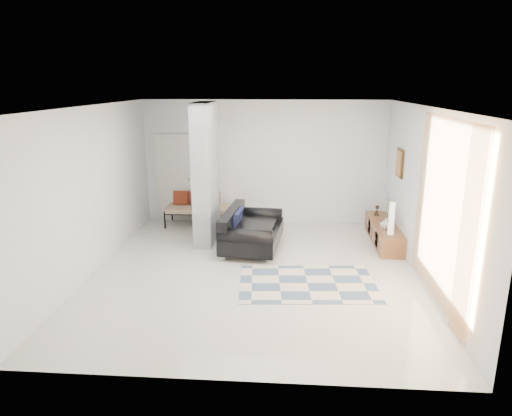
{
  "coord_description": "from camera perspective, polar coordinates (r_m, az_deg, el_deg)",
  "views": [
    {
      "loc": [
        0.56,
        -7.29,
        3.16
      ],
      "look_at": [
        -0.01,
        0.6,
        0.98
      ],
      "focal_mm": 32.0,
      "sensor_mm": 36.0,
      "label": 1
    }
  ],
  "objects": [
    {
      "name": "media_console",
      "position": [
        9.66,
        15.68,
        -3.0
      ],
      "size": [
        0.45,
        1.91,
        0.8
      ],
      "color": "brown",
      "rests_on": "floor"
    },
    {
      "name": "loveseat",
      "position": [
        8.98,
        -0.84,
        -2.85
      ],
      "size": [
        1.19,
        1.85,
        0.76
      ],
      "rotation": [
        0.0,
        0.0,
        -0.09
      ],
      "color": "silver",
      "rests_on": "floor"
    },
    {
      "name": "daybed",
      "position": [
        10.48,
        -6.92,
        0.15
      ],
      "size": [
        1.6,
        0.68,
        0.77
      ],
      "rotation": [
        0.0,
        0.0,
        0.0
      ],
      "color": "black",
      "rests_on": "floor"
    },
    {
      "name": "wall_left",
      "position": [
        8.2,
        -19.78,
        2.08
      ],
      "size": [
        0.0,
        6.0,
        6.0
      ],
      "primitive_type": "plane",
      "rotation": [
        1.57,
        0.0,
        1.57
      ],
      "color": "white",
      "rests_on": "ground"
    },
    {
      "name": "wall_art",
      "position": [
        9.37,
        17.52,
        5.41
      ],
      "size": [
        0.04,
        0.45,
        0.55
      ],
      "primitive_type": "cube",
      "color": "#3F2911",
      "rests_on": "wall_right"
    },
    {
      "name": "vase",
      "position": [
        9.26,
        15.9,
        -1.85
      ],
      "size": [
        0.24,
        0.24,
        0.22
      ],
      "primitive_type": "imported",
      "rotation": [
        0.0,
        0.0,
        0.14
      ],
      "color": "#B8C3C0",
      "rests_on": "media_console"
    },
    {
      "name": "ceiling",
      "position": [
        7.32,
        -0.24,
        12.58
      ],
      "size": [
        6.0,
        6.0,
        0.0
      ],
      "primitive_type": "plane",
      "rotation": [
        3.14,
        0.0,
        0.0
      ],
      "color": "white",
      "rests_on": "wall_back"
    },
    {
      "name": "bronze_figurine",
      "position": [
        10.12,
        14.89,
        -0.3
      ],
      "size": [
        0.11,
        0.11,
        0.22
      ],
      "primitive_type": null,
      "rotation": [
        0.0,
        0.0,
        0.02
      ],
      "color": "black",
      "rests_on": "media_console"
    },
    {
      "name": "wall_right",
      "position": [
        7.81,
        20.34,
        1.4
      ],
      "size": [
        0.0,
        6.0,
        6.0
      ],
      "primitive_type": "plane",
      "rotation": [
        1.57,
        0.0,
        -1.57
      ],
      "color": "white",
      "rests_on": "ground"
    },
    {
      "name": "partition_column",
      "position": [
        9.21,
        -6.31,
        4.29
      ],
      "size": [
        0.35,
        1.2,
        2.8
      ],
      "primitive_type": "cube",
      "color": "#9BA0A2",
      "rests_on": "floor"
    },
    {
      "name": "wall_back",
      "position": [
        10.45,
        1.04,
        5.71
      ],
      "size": [
        6.0,
        0.0,
        6.0
      ],
      "primitive_type": "plane",
      "rotation": [
        1.57,
        0.0,
        0.0
      ],
      "color": "white",
      "rests_on": "ground"
    },
    {
      "name": "curtain",
      "position": [
        6.71,
        22.33,
        -0.54
      ],
      "size": [
        0.0,
        2.55,
        2.55
      ],
      "primitive_type": "plane",
      "rotation": [
        1.57,
        0.0,
        1.57
      ],
      "color": "orange",
      "rests_on": "wall_right"
    },
    {
      "name": "floor",
      "position": [
        7.96,
        -0.21,
        -7.98
      ],
      "size": [
        6.0,
        6.0,
        0.0
      ],
      "primitive_type": "plane",
      "color": "beige",
      "rests_on": "ground"
    },
    {
      "name": "cylinder_lamp",
      "position": [
        8.9,
        16.59,
        -1.24
      ],
      "size": [
        0.11,
        0.11,
        0.62
      ],
      "primitive_type": "cylinder",
      "color": "white",
      "rests_on": "media_console"
    },
    {
      "name": "wall_front",
      "position": [
        4.67,
        -3.06,
        -6.77
      ],
      "size": [
        6.0,
        0.0,
        6.0
      ],
      "primitive_type": "plane",
      "rotation": [
        -1.57,
        0.0,
        0.0
      ],
      "color": "white",
      "rests_on": "ground"
    },
    {
      "name": "area_rug",
      "position": [
        7.57,
        6.44,
        -9.34
      ],
      "size": [
        2.29,
        1.61,
        0.01
      ],
      "primitive_type": "cube",
      "rotation": [
        0.0,
        0.0,
        0.07
      ],
      "color": "beige",
      "rests_on": "floor"
    },
    {
      "name": "hallway_door",
      "position": [
        10.8,
        -10.2,
        3.73
      ],
      "size": [
        0.85,
        0.06,
        2.04
      ],
      "primitive_type": "cube",
      "color": "silver",
      "rests_on": "floor"
    }
  ]
}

